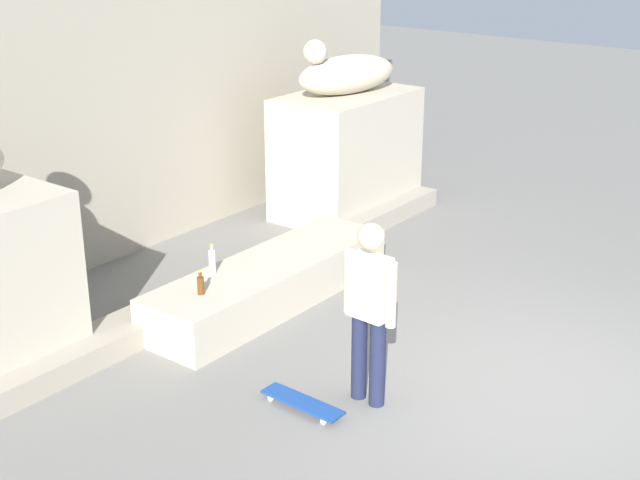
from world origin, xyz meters
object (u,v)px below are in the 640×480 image
at_px(skateboard, 302,402).
at_px(bottle_clear, 212,261).
at_px(skater, 369,306).
at_px(bottle_brown, 201,285).
at_px(statue_reclining_right, 345,73).

relative_size(skateboard, bottle_clear, 2.48).
bearing_deg(skater, bottle_brown, -176.59).
height_order(skateboard, bottle_brown, bottle_brown).
relative_size(skateboard, bottle_brown, 3.19).
xyz_separation_m(skateboard, bottle_clear, (0.90, 1.92, 0.56)).
distance_m(statue_reclining_right, bottle_clear, 3.93).
xyz_separation_m(skater, bottle_clear, (0.43, 2.29, -0.30)).
relative_size(statue_reclining_right, bottle_brown, 6.68).
height_order(bottle_clear, bottle_brown, bottle_clear).
bearing_deg(skateboard, bottle_brown, 166.16).
distance_m(skateboard, bottle_brown, 1.78).
xyz_separation_m(skateboard, bottle_brown, (0.45, 1.64, 0.52)).
xyz_separation_m(bottle_clear, bottle_brown, (-0.46, -0.28, -0.04)).
bearing_deg(skater, skateboard, -125.45).
bearing_deg(bottle_brown, skater, -89.39).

